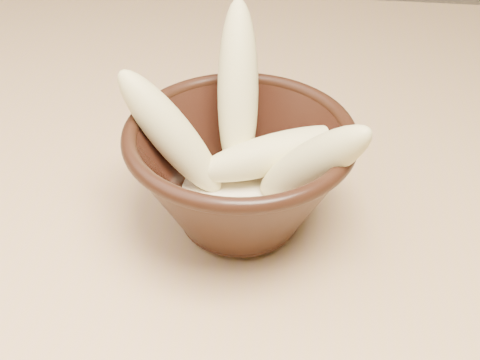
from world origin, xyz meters
name	(u,v)px	position (x,y,z in m)	size (l,w,h in m)	color
table	(118,210)	(0.00, 0.00, 0.67)	(1.20, 0.80, 0.75)	tan
bowl	(240,172)	(0.14, -0.10, 0.81)	(0.18, 0.18, 0.10)	black
milk_puddle	(240,195)	(0.14, -0.10, 0.78)	(0.10, 0.10, 0.01)	#F4E5C4
banana_upright	(238,91)	(0.13, -0.04, 0.85)	(0.03, 0.03, 0.15)	#D8CD80
banana_left	(171,133)	(0.09, -0.09, 0.84)	(0.03, 0.03, 0.13)	#D8CD80
banana_right	(312,164)	(0.20, -0.11, 0.83)	(0.03, 0.03, 0.12)	#D8CD80
banana_across	(275,154)	(0.17, -0.08, 0.82)	(0.03, 0.03, 0.13)	#D8CD80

